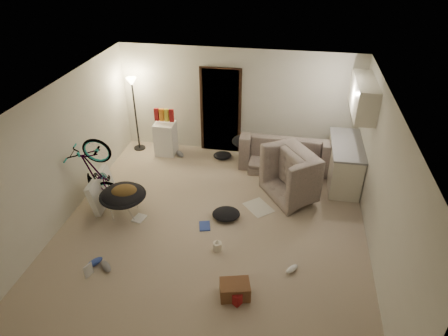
% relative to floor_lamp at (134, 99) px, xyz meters
% --- Properties ---
extents(floor, '(5.50, 6.00, 0.02)m').
position_rel_floor_lamp_xyz_m(floor, '(2.40, -2.65, -1.32)').
color(floor, tan).
rests_on(floor, ground).
extents(ceiling, '(5.50, 6.00, 0.02)m').
position_rel_floor_lamp_xyz_m(ceiling, '(2.40, -2.65, 1.20)').
color(ceiling, white).
rests_on(ceiling, wall_back).
extents(wall_back, '(5.50, 0.02, 2.50)m').
position_rel_floor_lamp_xyz_m(wall_back, '(2.40, 0.36, -0.06)').
color(wall_back, beige).
rests_on(wall_back, floor).
extents(wall_front, '(5.50, 0.02, 2.50)m').
position_rel_floor_lamp_xyz_m(wall_front, '(2.40, -5.66, -0.06)').
color(wall_front, beige).
rests_on(wall_front, floor).
extents(wall_left, '(0.02, 6.00, 2.50)m').
position_rel_floor_lamp_xyz_m(wall_left, '(-0.36, -2.65, -0.06)').
color(wall_left, beige).
rests_on(wall_left, floor).
extents(wall_right, '(0.02, 6.00, 2.50)m').
position_rel_floor_lamp_xyz_m(wall_right, '(5.16, -2.65, -0.06)').
color(wall_right, beige).
rests_on(wall_right, floor).
extents(doorway, '(0.85, 0.10, 2.04)m').
position_rel_floor_lamp_xyz_m(doorway, '(2.00, 0.32, -0.29)').
color(doorway, black).
rests_on(doorway, floor).
extents(door_trim, '(0.97, 0.04, 2.10)m').
position_rel_floor_lamp_xyz_m(door_trim, '(2.00, 0.29, -0.29)').
color(door_trim, black).
rests_on(door_trim, floor).
extents(floor_lamp, '(0.28, 0.28, 1.81)m').
position_rel_floor_lamp_xyz_m(floor_lamp, '(0.00, 0.00, 0.00)').
color(floor_lamp, black).
rests_on(floor_lamp, floor).
extents(kitchen_counter, '(0.60, 1.50, 0.88)m').
position_rel_floor_lamp_xyz_m(kitchen_counter, '(4.83, -0.65, -0.87)').
color(kitchen_counter, beige).
rests_on(kitchen_counter, floor).
extents(counter_top, '(0.64, 1.54, 0.04)m').
position_rel_floor_lamp_xyz_m(counter_top, '(4.83, -0.65, -0.41)').
color(counter_top, gray).
rests_on(counter_top, kitchen_counter).
extents(kitchen_uppers, '(0.38, 1.40, 0.65)m').
position_rel_floor_lamp_xyz_m(kitchen_uppers, '(4.96, -0.65, 0.64)').
color(kitchen_uppers, beige).
rests_on(kitchen_uppers, wall_right).
extents(sofa, '(2.05, 0.85, 0.59)m').
position_rel_floor_lamp_xyz_m(sofa, '(3.59, -0.20, -1.01)').
color(sofa, '#363D36').
rests_on(sofa, floor).
extents(armchair, '(1.50, 1.54, 0.76)m').
position_rel_floor_lamp_xyz_m(armchair, '(4.04, -1.21, -0.93)').
color(armchair, '#363D36').
rests_on(armchair, floor).
extents(bicycle, '(1.61, 0.78, 0.91)m').
position_rel_floor_lamp_xyz_m(bicycle, '(0.10, -2.36, -0.89)').
color(bicycle, black).
rests_on(bicycle, floor).
extents(book_asset, '(0.28, 0.24, 0.02)m').
position_rel_floor_lamp_xyz_m(book_asset, '(0.69, -4.25, -1.30)').
color(book_asset, maroon).
rests_on(book_asset, floor).
extents(mini_fridge, '(0.47, 0.47, 0.79)m').
position_rel_floor_lamp_xyz_m(mini_fridge, '(0.73, -0.10, -0.91)').
color(mini_fridge, white).
rests_on(mini_fridge, floor).
extents(snack_box_0, '(0.10, 0.08, 0.30)m').
position_rel_floor_lamp_xyz_m(snack_box_0, '(0.56, -0.10, -0.31)').
color(snack_box_0, maroon).
rests_on(snack_box_0, mini_fridge).
extents(snack_box_1, '(0.10, 0.07, 0.30)m').
position_rel_floor_lamp_xyz_m(snack_box_1, '(0.68, -0.10, -0.31)').
color(snack_box_1, orange).
rests_on(snack_box_1, mini_fridge).
extents(snack_box_2, '(0.10, 0.08, 0.30)m').
position_rel_floor_lamp_xyz_m(snack_box_2, '(0.80, -0.10, -0.31)').
color(snack_box_2, gold).
rests_on(snack_box_2, mini_fridge).
extents(snack_box_3, '(0.10, 0.08, 0.30)m').
position_rel_floor_lamp_xyz_m(snack_box_3, '(0.92, -0.10, -0.31)').
color(snack_box_3, maroon).
rests_on(snack_box_3, mini_fridge).
extents(saucer_chair, '(0.87, 0.87, 0.61)m').
position_rel_floor_lamp_xyz_m(saucer_chair, '(0.68, -2.57, -0.94)').
color(saucer_chair, silver).
rests_on(saucer_chair, floor).
extents(hoodie, '(0.59, 0.55, 0.22)m').
position_rel_floor_lamp_xyz_m(hoodie, '(0.73, -2.60, -0.75)').
color(hoodie, '#513B1C').
rests_on(hoodie, saucer_chair).
extents(sofa_drape, '(0.56, 0.46, 0.28)m').
position_rel_floor_lamp_xyz_m(sofa_drape, '(2.64, -0.20, -0.77)').
color(sofa_drape, black).
rests_on(sofa_drape, sofa).
extents(tv_box, '(0.30, 0.95, 0.63)m').
position_rel_floor_lamp_xyz_m(tv_box, '(0.10, -2.29, -1.00)').
color(tv_box, silver).
rests_on(tv_box, floor).
extents(drink_case_a, '(0.50, 0.41, 0.25)m').
position_rel_floor_lamp_xyz_m(drink_case_a, '(3.05, -4.15, -1.18)').
color(drink_case_a, brown).
rests_on(drink_case_a, floor).
extents(drink_case_b, '(0.42, 0.40, 0.20)m').
position_rel_floor_lamp_xyz_m(drink_case_b, '(3.04, -4.17, -1.21)').
color(drink_case_b, maroon).
rests_on(drink_case_b, floor).
extents(juicer, '(0.15, 0.15, 0.21)m').
position_rel_floor_lamp_xyz_m(juicer, '(2.60, -3.22, -1.22)').
color(juicer, silver).
rests_on(juicer, floor).
extents(newspaper, '(0.67, 0.69, 0.01)m').
position_rel_floor_lamp_xyz_m(newspaper, '(3.17, -1.90, -1.30)').
color(newspaper, silver).
rests_on(newspaper, floor).
extents(book_blue, '(0.26, 0.31, 0.03)m').
position_rel_floor_lamp_xyz_m(book_blue, '(2.25, -2.66, -1.29)').
color(book_blue, '#2B439D').
rests_on(book_blue, floor).
extents(book_white, '(0.25, 0.29, 0.02)m').
position_rel_floor_lamp_xyz_m(book_white, '(0.98, -2.66, -1.30)').
color(book_white, silver).
rests_on(book_white, floor).
extents(shoe_0, '(0.31, 0.17, 0.11)m').
position_rel_floor_lamp_xyz_m(shoe_0, '(2.81, -0.37, -1.25)').
color(shoe_0, '#2B439D').
rests_on(shoe_0, floor).
extents(shoe_1, '(0.29, 0.31, 0.11)m').
position_rel_floor_lamp_xyz_m(shoe_1, '(1.09, -0.18, -1.25)').
color(shoe_1, slate).
rests_on(shoe_1, floor).
extents(shoe_2, '(0.25, 0.30, 0.11)m').
position_rel_floor_lamp_xyz_m(shoe_2, '(0.70, -3.92, -1.25)').
color(shoe_2, '#2B439D').
rests_on(shoe_2, floor).
extents(shoe_3, '(0.29, 0.28, 0.11)m').
position_rel_floor_lamp_xyz_m(shoe_3, '(0.92, -3.97, -1.25)').
color(shoe_3, slate).
rests_on(shoe_3, floor).
extents(shoe_4, '(0.24, 0.26, 0.09)m').
position_rel_floor_lamp_xyz_m(shoe_4, '(3.87, -3.49, -1.26)').
color(shoe_4, white).
rests_on(shoe_4, floor).
extents(clothes_lump_a, '(0.61, 0.55, 0.17)m').
position_rel_floor_lamp_xyz_m(clothes_lump_a, '(2.59, -2.33, -1.22)').
color(clothes_lump_a, black).
rests_on(clothes_lump_a, floor).
extents(clothes_lump_b, '(0.53, 0.49, 0.13)m').
position_rel_floor_lamp_xyz_m(clothes_lump_b, '(2.11, -0.10, -1.24)').
color(clothes_lump_b, black).
rests_on(clothes_lump_b, floor).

